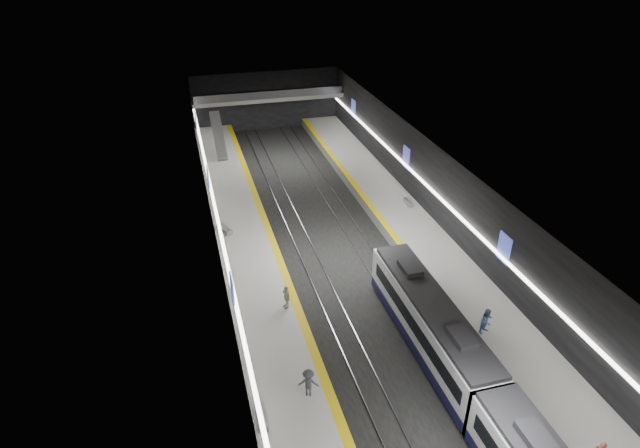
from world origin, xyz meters
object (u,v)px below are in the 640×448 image
object	(u,v)px
bench_right_far	(408,202)
passenger_left_a	(286,297)
passenger_right_b	(487,321)
escalator	(218,135)
train	(489,408)
passenger_left_b	(308,383)
bench_left_near	(262,418)
bench_left_far	(224,229)

from	to	relation	value
bench_right_far	passenger_left_a	bearing A→B (deg)	-135.55
passenger_right_b	escalator	bearing A→B (deg)	87.42
passenger_left_a	passenger_right_b	bearing A→B (deg)	48.75
escalator	passenger_right_b	world-z (taller)	escalator
train	passenger_left_a	world-z (taller)	train
escalator	passenger_left_b	xyz separation A→B (m)	(0.97, -40.56, -0.96)
escalator	bench_right_far	xyz separation A→B (m)	(16.44, -19.41, -1.71)
passenger_left_a	bench_left_near	bearing A→B (deg)	-34.57
bench_left_far	passenger_left_b	world-z (taller)	passenger_left_b
bench_left_near	bench_right_far	xyz separation A→B (m)	(18.44, 22.28, -0.02)
escalator	bench_left_far	bearing A→B (deg)	-94.73
bench_left_far	passenger_left_a	bearing A→B (deg)	-97.57
bench_left_near	bench_left_far	size ratio (longest dim) A/B	0.90
passenger_left_b	passenger_left_a	bearing A→B (deg)	-73.49
bench_left_near	passenger_right_b	size ratio (longest dim) A/B	0.93
bench_left_far	bench_left_near	bearing A→B (deg)	-112.90
train	bench_right_far	bearing A→B (deg)	75.96
passenger_right_b	bench_left_near	bearing A→B (deg)	169.42
bench_left_near	passenger_right_b	world-z (taller)	passenger_right_b
bench_right_far	passenger_right_b	distance (m)	19.11
bench_left_far	passenger_left_a	xyz separation A→B (m)	(3.11, -12.10, 0.67)
bench_right_far	bench_left_near	bearing A→B (deg)	-125.48
escalator	bench_left_far	size ratio (longest dim) A/B	4.06
train	passenger_left_b	size ratio (longest dim) A/B	15.88
passenger_right_b	passenger_left_b	size ratio (longest dim) A/B	1.02
bench_left_far	passenger_left_a	world-z (taller)	passenger_left_a
train	escalator	size ratio (longest dim) A/B	3.72
bench_left_far	passenger_left_b	distance (m)	20.70
passenger_left_b	escalator	bearing A→B (deg)	-68.86
bench_right_far	passenger_left_a	size ratio (longest dim) A/B	0.87
escalator	bench_left_far	xyz separation A→B (m)	(-1.66, -20.03, -1.66)
escalator	bench_left_near	bearing A→B (deg)	-92.75
train	bench_right_far	xyz separation A→B (m)	(6.44, 25.74, -1.00)
escalator	bench_right_far	bearing A→B (deg)	-49.75
passenger_right_b	passenger_left_a	xyz separation A→B (m)	(-12.44, 6.21, -0.04)
escalator	passenger_left_a	xyz separation A→B (m)	(1.45, -32.13, -0.99)
train	passenger_right_b	bearing A→B (deg)	60.25
escalator	passenger_left_b	size ratio (longest dim) A/B	4.27
train	passenger_right_b	xyz separation A→B (m)	(3.89, 6.81, -0.24)
bench_left_far	bench_right_far	distance (m)	18.11
bench_left_near	passenger_left_b	xyz separation A→B (m)	(2.97, 1.14, 0.72)
escalator	passenger_right_b	bearing A→B (deg)	-70.08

